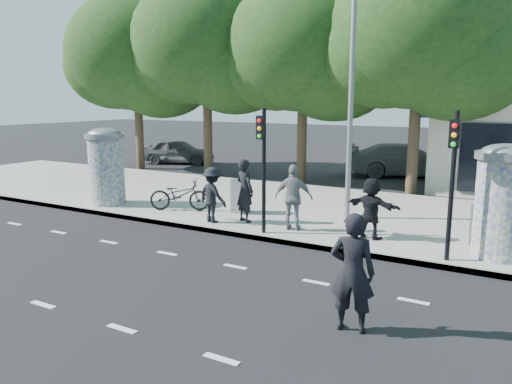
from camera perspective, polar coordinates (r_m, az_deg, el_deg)
The scene contains 24 objects.
ground at distance 10.50m, azimuth -6.49°, elevation -10.69°, with size 120.00×120.00×0.00m, color black.
sidewalk at distance 16.85m, azimuth 8.68°, elevation -2.24°, with size 40.00×8.00×0.15m, color gray.
curb at distance 13.34m, azimuth 2.54°, elevation -5.58°, with size 40.00×0.10×0.16m, color slate.
lane_dash_near at distance 8.97m, azimuth -15.07°, elevation -14.86°, with size 32.00×0.12×0.01m, color silver.
lane_dash_far at distance 11.58m, azimuth -2.37°, elevation -8.53°, with size 32.00×0.12×0.01m, color silver.
ad_column_left at distance 18.09m, azimuth -16.74°, elevation 3.02°, with size 1.36×1.36×2.65m.
ad_column_right at distance 12.78m, azimuth 26.37°, elevation -0.69°, with size 1.36×1.36×2.65m.
traffic_pole_near at distance 13.40m, azimuth 0.80°, elevation 3.91°, with size 0.22×0.31×3.40m.
traffic_pole_far at distance 11.87m, azimuth 21.56°, elevation 2.28°, with size 0.22×0.31×3.40m.
street_lamp at distance 15.37m, azimuth 10.86°, elevation 14.17°, with size 0.25×0.93×8.00m.
tree_far_left at distance 27.82m, azimuth -13.57°, elevation 15.32°, with size 7.20×7.20×9.26m.
tree_mid_left at distance 25.03m, azimuth -5.70°, elevation 16.82°, with size 7.20×7.20×9.57m.
tree_near_left at distance 22.68m, azimuth 5.44°, elevation 16.36°, with size 6.80×6.80×8.97m.
tree_center at distance 20.77m, azimuth 18.24°, elevation 17.10°, with size 7.00×7.00×9.30m.
ped_b at distance 14.86m, azimuth -1.28°, elevation 0.17°, with size 0.69×0.45×1.89m, color black.
ped_d at distance 14.88m, azimuth -4.99°, elevation -0.34°, with size 1.07×0.61×1.65m, color black.
ped_e at distance 13.96m, azimuth 4.31°, elevation -0.64°, with size 1.09×0.62×1.85m, color gray.
ped_f at distance 13.45m, azimuth 13.01°, elevation -1.81°, with size 1.51×0.54×1.63m, color black.
man_road at distance 8.41m, azimuth 10.96°, elevation -9.02°, with size 0.73×0.48×2.02m, color black.
bicycle at distance 16.63m, azimuth -8.74°, elevation -0.32°, with size 1.98×0.69×1.04m, color black.
cabinet_left at distance 16.12m, azimuth -1.79°, elevation -0.46°, with size 0.52×0.38×1.09m, color slate.
cabinet_right at distance 13.76m, azimuth 24.41°, elevation -3.46°, with size 0.50×0.37×1.05m, color slate.
car_left at distance 29.73m, azimuth -8.89°, elevation 4.61°, with size 4.23×1.70×1.44m, color #484B4E.
car_right at distance 25.65m, azimuth 16.72°, elevation 3.52°, with size 5.54×2.25×1.61m, color slate.
Camera 1 is at (5.81, -7.86, 3.82)m, focal length 35.00 mm.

